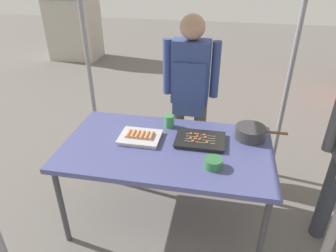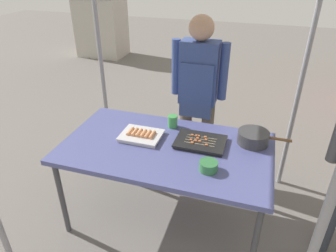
{
  "view_description": "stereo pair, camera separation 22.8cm",
  "coord_description": "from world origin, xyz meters",
  "px_view_note": "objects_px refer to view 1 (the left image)",
  "views": [
    {
      "loc": [
        0.38,
        -1.92,
        2.04
      ],
      "look_at": [
        0.0,
        0.05,
        0.9
      ],
      "focal_mm": 32.67,
      "sensor_mm": 36.0,
      "label": 1
    },
    {
      "loc": [
        0.6,
        -1.87,
        2.04
      ],
      "look_at": [
        0.0,
        0.05,
        0.9
      ],
      "focal_mm": 32.67,
      "sensor_mm": 36.0,
      "label": 2
    }
  ],
  "objects_px": {
    "tray_meat_skewers": "(200,140)",
    "cooking_wok": "(251,132)",
    "stall_table": "(167,152)",
    "condiment_bowl": "(213,163)",
    "drink_cup_near_edge": "(169,121)",
    "tray_grilled_sausages": "(140,137)",
    "vendor_woman": "(190,87)",
    "neighbor_stall_right": "(72,15)"
  },
  "relations": [
    {
      "from": "condiment_bowl",
      "to": "drink_cup_near_edge",
      "type": "distance_m",
      "value": 0.64
    },
    {
      "from": "drink_cup_near_edge",
      "to": "vendor_woman",
      "type": "distance_m",
      "value": 0.47
    },
    {
      "from": "tray_meat_skewers",
      "to": "cooking_wok",
      "type": "bearing_deg",
      "value": 19.26
    },
    {
      "from": "tray_grilled_sausages",
      "to": "vendor_woman",
      "type": "distance_m",
      "value": 0.77
    },
    {
      "from": "cooking_wok",
      "to": "vendor_woman",
      "type": "bearing_deg",
      "value": 138.27
    },
    {
      "from": "tray_meat_skewers",
      "to": "condiment_bowl",
      "type": "xyz_separation_m",
      "value": [
        0.12,
        -0.31,
        0.02
      ]
    },
    {
      "from": "cooking_wok",
      "to": "drink_cup_near_edge",
      "type": "distance_m",
      "value": 0.67
    },
    {
      "from": "tray_grilled_sausages",
      "to": "condiment_bowl",
      "type": "bearing_deg",
      "value": -23.32
    },
    {
      "from": "tray_grilled_sausages",
      "to": "cooking_wok",
      "type": "xyz_separation_m",
      "value": [
        0.86,
        0.19,
        0.03
      ]
    },
    {
      "from": "condiment_bowl",
      "to": "vendor_woman",
      "type": "relative_size",
      "value": 0.08
    },
    {
      "from": "cooking_wok",
      "to": "neighbor_stall_right",
      "type": "distance_m",
      "value": 5.36
    },
    {
      "from": "condiment_bowl",
      "to": "tray_grilled_sausages",
      "type": "bearing_deg",
      "value": 156.68
    },
    {
      "from": "cooking_wok",
      "to": "vendor_woman",
      "type": "relative_size",
      "value": 0.25
    },
    {
      "from": "cooking_wok",
      "to": "drink_cup_near_edge",
      "type": "relative_size",
      "value": 3.85
    },
    {
      "from": "tray_meat_skewers",
      "to": "vendor_woman",
      "type": "distance_m",
      "value": 0.67
    },
    {
      "from": "tray_grilled_sausages",
      "to": "drink_cup_near_edge",
      "type": "height_order",
      "value": "drink_cup_near_edge"
    },
    {
      "from": "stall_table",
      "to": "condiment_bowl",
      "type": "relative_size",
      "value": 12.53
    },
    {
      "from": "stall_table",
      "to": "drink_cup_near_edge",
      "type": "height_order",
      "value": "drink_cup_near_edge"
    },
    {
      "from": "drink_cup_near_edge",
      "to": "cooking_wok",
      "type": "bearing_deg",
      "value": -4.93
    },
    {
      "from": "tray_meat_skewers",
      "to": "condiment_bowl",
      "type": "height_order",
      "value": "condiment_bowl"
    },
    {
      "from": "vendor_woman",
      "to": "neighbor_stall_right",
      "type": "distance_m",
      "value": 4.63
    },
    {
      "from": "cooking_wok",
      "to": "drink_cup_near_edge",
      "type": "height_order",
      "value": "drink_cup_near_edge"
    },
    {
      "from": "stall_table",
      "to": "vendor_woman",
      "type": "bearing_deg",
      "value": 83.85
    },
    {
      "from": "drink_cup_near_edge",
      "to": "neighbor_stall_right",
      "type": "height_order",
      "value": "neighbor_stall_right"
    },
    {
      "from": "condiment_bowl",
      "to": "neighbor_stall_right",
      "type": "relative_size",
      "value": 0.07
    },
    {
      "from": "stall_table",
      "to": "drink_cup_near_edge",
      "type": "relative_size",
      "value": 15.41
    },
    {
      "from": "drink_cup_near_edge",
      "to": "condiment_bowl",
      "type": "bearing_deg",
      "value": -51.04
    },
    {
      "from": "cooking_wok",
      "to": "tray_meat_skewers",
      "type": "bearing_deg",
      "value": -160.74
    },
    {
      "from": "stall_table",
      "to": "condiment_bowl",
      "type": "xyz_separation_m",
      "value": [
        0.37,
        -0.2,
        0.09
      ]
    },
    {
      "from": "tray_meat_skewers",
      "to": "cooking_wok",
      "type": "height_order",
      "value": "cooking_wok"
    },
    {
      "from": "tray_grilled_sausages",
      "to": "drink_cup_near_edge",
      "type": "distance_m",
      "value": 0.31
    },
    {
      "from": "cooking_wok",
      "to": "stall_table",
      "type": "bearing_deg",
      "value": -158.82
    },
    {
      "from": "tray_grilled_sausages",
      "to": "tray_meat_skewers",
      "type": "distance_m",
      "value": 0.47
    },
    {
      "from": "stall_table",
      "to": "cooking_wok",
      "type": "distance_m",
      "value": 0.69
    },
    {
      "from": "drink_cup_near_edge",
      "to": "vendor_woman",
      "type": "bearing_deg",
      "value": 74.79
    },
    {
      "from": "cooking_wok",
      "to": "condiment_bowl",
      "type": "bearing_deg",
      "value": -121.09
    },
    {
      "from": "cooking_wok",
      "to": "neighbor_stall_right",
      "type": "xyz_separation_m",
      "value": [
        -3.51,
        4.05,
        0.1
      ]
    },
    {
      "from": "tray_meat_skewers",
      "to": "condiment_bowl",
      "type": "bearing_deg",
      "value": -68.48
    },
    {
      "from": "cooking_wok",
      "to": "vendor_woman",
      "type": "xyz_separation_m",
      "value": [
        -0.55,
        0.49,
        0.15
      ]
    },
    {
      "from": "vendor_woman",
      "to": "tray_meat_skewers",
      "type": "bearing_deg",
      "value": 104.73
    },
    {
      "from": "stall_table",
      "to": "cooking_wok",
      "type": "bearing_deg",
      "value": 21.18
    },
    {
      "from": "tray_meat_skewers",
      "to": "condiment_bowl",
      "type": "distance_m",
      "value": 0.33
    }
  ]
}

